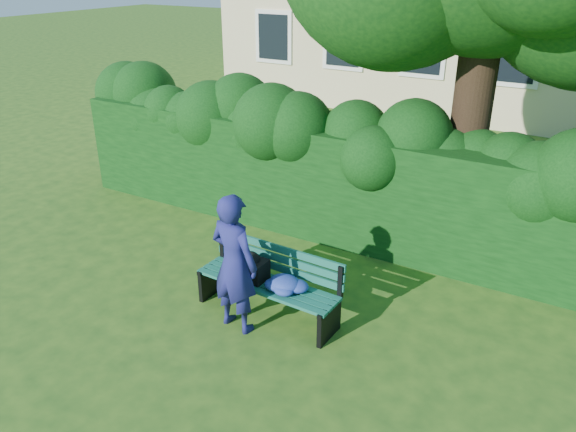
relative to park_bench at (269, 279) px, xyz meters
The scene contains 4 objects.
ground 0.69m from the park_bench, 128.07° to the left, with size 80.00×80.00×0.00m, color #244B17.
hedge 2.61m from the park_bench, 96.31° to the left, with size 10.00×1.00×1.80m.
park_bench is the anchor object (origin of this frame).
man_reading 0.62m from the park_bench, 115.31° to the right, with size 0.65×0.43×1.79m, color navy.
Camera 1 is at (3.59, -5.54, 4.21)m, focal length 35.00 mm.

